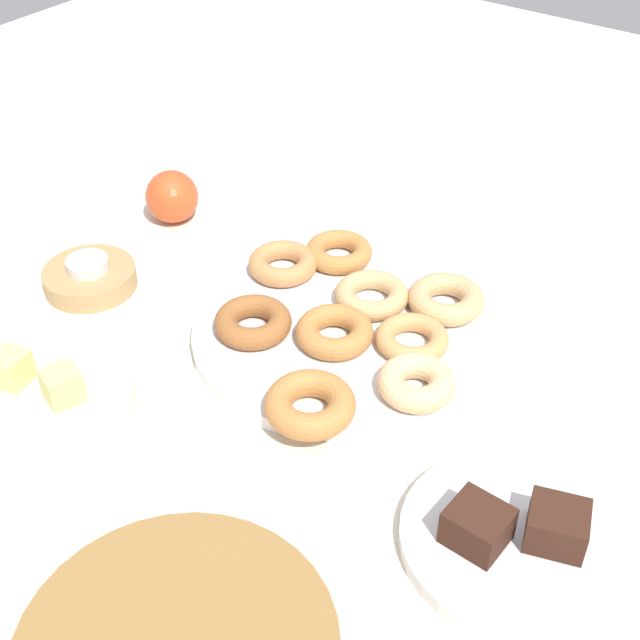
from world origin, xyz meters
TOP-DOWN VIEW (x-y plane):
  - ground_plane at (0.00, 0.00)m, footprint 2.40×2.40m
  - donut_plate at (0.00, 0.00)m, footprint 0.34×0.34m
  - donut_0 at (-0.01, -0.06)m, footprint 0.12×0.12m
  - donut_1 at (0.07, 0.06)m, footprint 0.12×0.12m
  - donut_2 at (-0.06, 0.14)m, footprint 0.13×0.13m
  - donut_3 at (-0.09, -0.02)m, footprint 0.12×0.12m
  - donut_4 at (-0.01, 0.02)m, footprint 0.10×0.10m
  - donut_5 at (-0.09, -0.11)m, footprint 0.13×0.13m
  - donut_6 at (0.08, -0.12)m, footprint 0.10×0.10m
  - donut_7 at (0.12, -0.05)m, footprint 0.12×0.12m
  - donut_8 at (-0.14, 0.04)m, footprint 0.12×0.12m
  - cake_plate at (-0.31, 0.15)m, footprint 0.21×0.21m
  - brownie_near at (-0.34, 0.13)m, footprint 0.07×0.06m
  - brownie_far at (-0.28, 0.17)m, footprint 0.06×0.05m
  - candle_holder at (0.32, 0.10)m, footprint 0.12×0.12m
  - tealight at (0.32, 0.10)m, footprint 0.05×0.05m
  - fruit_bowl at (0.18, 0.28)m, footprint 0.19×0.19m
  - melon_chunk_left at (0.14, 0.28)m, footprint 0.05×0.05m
  - melon_chunk_right at (0.21, 0.30)m, footprint 0.04×0.04m
  - apple at (0.34, -0.08)m, footprint 0.08×0.08m

SIDE VIEW (x-z plane):
  - ground_plane at x=0.00m, z-range 0.00..0.00m
  - cake_plate at x=-0.31m, z-range 0.00..0.02m
  - donut_plate at x=0.00m, z-range 0.00..0.02m
  - candle_holder at x=0.32m, z-range 0.00..0.03m
  - fruit_bowl at x=0.18m, z-range 0.00..0.04m
  - donut_3 at x=-0.09m, z-range 0.02..0.04m
  - donut_6 at x=0.08m, z-range 0.02..0.04m
  - donut_0 at x=-0.01m, z-range 0.02..0.04m
  - donut_7 at x=0.12m, z-range 0.02..0.04m
  - donut_4 at x=-0.01m, z-range 0.02..0.04m
  - donut_1 at x=0.07m, z-range 0.02..0.05m
  - donut_5 at x=-0.09m, z-range 0.02..0.05m
  - donut_8 at x=-0.14m, z-range 0.02..0.05m
  - donut_2 at x=-0.06m, z-range 0.02..0.05m
  - tealight at x=0.32m, z-range 0.03..0.04m
  - brownie_near at x=-0.34m, z-range 0.02..0.06m
  - brownie_far at x=-0.28m, z-range 0.02..0.06m
  - apple at x=0.34m, z-range 0.00..0.08m
  - melon_chunk_left at x=0.14m, z-range 0.04..0.08m
  - melon_chunk_right at x=0.21m, z-range 0.04..0.08m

